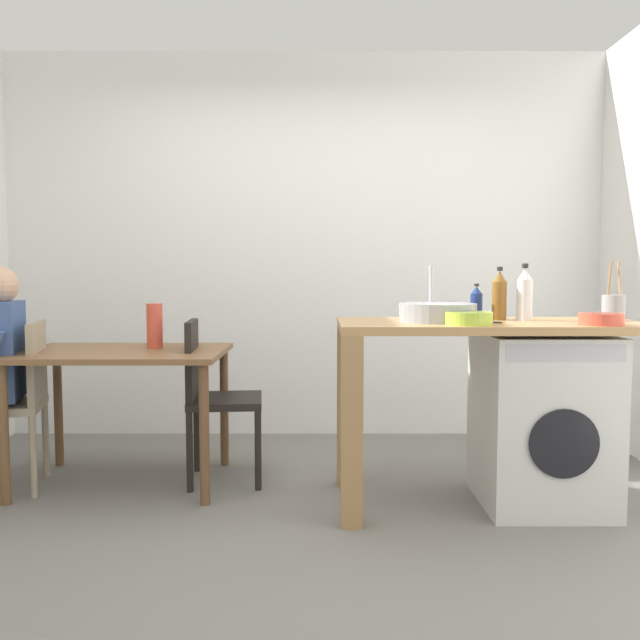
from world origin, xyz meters
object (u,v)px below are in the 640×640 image
at_px(dining_table, 124,368).
at_px(chair_person_seat, 17,395).
at_px(mixing_bowl, 469,317).
at_px(vase, 155,326).
at_px(bottle_squat_brown, 500,296).
at_px(chair_opposite, 212,391).
at_px(washing_machine, 542,419).
at_px(colander, 602,318).
at_px(bottle_clear_small, 525,295).
at_px(utensil_crock, 614,307).
at_px(bottle_tall_green, 477,303).

relative_size(dining_table, chair_person_seat, 1.22).
bearing_deg(mixing_bowl, vase, 159.30).
bearing_deg(dining_table, bottle_squat_brown, -5.83).
relative_size(chair_opposite, mixing_bowl, 4.13).
bearing_deg(vase, washing_machine, -11.48).
bearing_deg(vase, chair_person_seat, -165.38).
distance_m(dining_table, colander, 2.45).
bearing_deg(colander, washing_machine, 130.74).
relative_size(chair_person_seat, bottle_squat_brown, 3.32).
bearing_deg(dining_table, chair_opposite, 5.18).
xyz_separation_m(bottle_squat_brown, vase, (-1.84, 0.30, -0.18)).
height_order(bottle_clear_small, colander, bottle_clear_small).
height_order(chair_opposite, washing_machine, chair_opposite).
distance_m(chair_opposite, vase, 0.49).
bearing_deg(chair_person_seat, bottle_clear_small, -107.24).
bearing_deg(utensil_crock, chair_person_seat, 176.70).
height_order(dining_table, utensil_crock, utensil_crock).
xyz_separation_m(dining_table, vase, (0.15, 0.10, 0.22)).
xyz_separation_m(chair_opposite, bottle_squat_brown, (1.52, -0.25, 0.53)).
bearing_deg(mixing_bowl, dining_table, 163.88).
height_order(chair_person_seat, vase, vase).
distance_m(chair_person_seat, bottle_clear_small, 2.72).
height_order(chair_person_seat, washing_machine, chair_person_seat).
relative_size(utensil_crock, vase, 1.19).
distance_m(bottle_squat_brown, vase, 1.88).
xyz_separation_m(chair_opposite, bottle_tall_green, (1.42, -0.16, 0.50)).
distance_m(bottle_tall_green, mixing_bowl, 0.42).
height_order(bottle_tall_green, colander, bottle_tall_green).
bearing_deg(bottle_squat_brown, bottle_clear_small, -15.07).
xyz_separation_m(dining_table, colander, (2.37, -0.53, 0.31)).
distance_m(dining_table, chair_person_seat, 0.57).
distance_m(washing_machine, bottle_tall_green, 0.67).
xyz_separation_m(chair_person_seat, bottle_squat_brown, (2.54, -0.12, 0.53)).
relative_size(chair_person_seat, utensil_crock, 3.00).
xyz_separation_m(dining_table, bottle_tall_green, (1.90, -0.11, 0.36)).
distance_m(bottle_clear_small, utensil_crock, 0.44).
distance_m(mixing_bowl, utensil_crock, 0.82).
bearing_deg(washing_machine, bottle_clear_small, 132.97).
bearing_deg(bottle_tall_green, mixing_bowl, -108.36).
xyz_separation_m(washing_machine, vase, (-2.03, 0.41, 0.44)).
bearing_deg(vase, chair_opposite, -9.90).
bearing_deg(chair_opposite, vase, -105.19).
bearing_deg(utensil_crock, chair_opposite, 171.67).
relative_size(chair_opposite, bottle_squat_brown, 3.32).
relative_size(chair_opposite, bottle_tall_green, 4.89).
distance_m(chair_person_seat, bottle_squat_brown, 2.60).
relative_size(washing_machine, colander, 4.30).
relative_size(mixing_bowl, vase, 0.87).
height_order(bottle_squat_brown, colander, bottle_squat_brown).
bearing_deg(utensil_crock, vase, 171.46).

